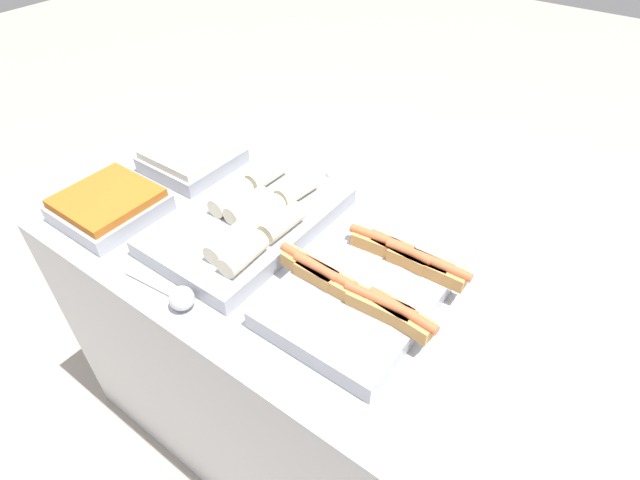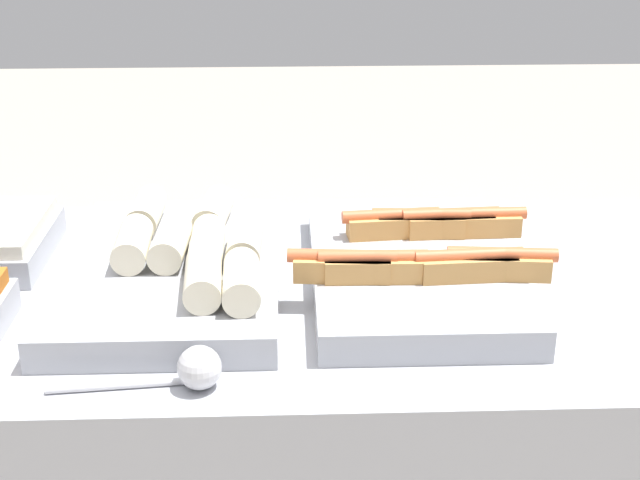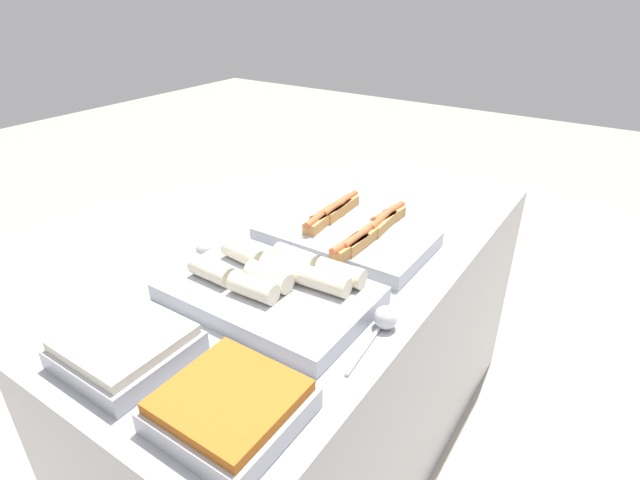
# 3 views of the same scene
# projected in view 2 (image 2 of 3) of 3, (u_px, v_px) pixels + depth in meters

# --- Properties ---
(tray_hotdogs) EXTENTS (0.42, 0.54, 0.10)m
(tray_hotdogs) POSITION_uv_depth(u_px,v_px,m) (415.00, 263.00, 1.47)
(tray_hotdogs) COLOR #A8AAB2
(tray_hotdogs) RESTS_ON counter
(tray_wraps) EXTENTS (0.35, 0.54, 0.11)m
(tray_wraps) POSITION_uv_depth(u_px,v_px,m) (178.00, 265.00, 1.46)
(tray_wraps) COLOR #A8AAB2
(tray_wraps) RESTS_ON counter
(serving_spoon_near) EXTENTS (0.23, 0.06, 0.06)m
(serving_spoon_near) POSITION_uv_depth(u_px,v_px,m) (193.00, 369.00, 1.18)
(serving_spoon_near) COLOR silver
(serving_spoon_near) RESTS_ON counter
(serving_spoon_far) EXTENTS (0.23, 0.06, 0.06)m
(serving_spoon_far) POSITION_uv_depth(u_px,v_px,m) (223.00, 204.00, 1.75)
(serving_spoon_far) COLOR silver
(serving_spoon_far) RESTS_ON counter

